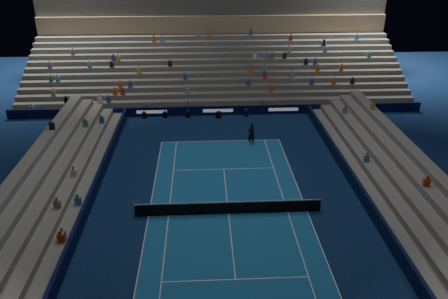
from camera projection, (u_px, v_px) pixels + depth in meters
ground at (229, 214)px, 30.00m from camera, size 90.00×90.00×0.00m
court_surface at (229, 214)px, 29.99m from camera, size 10.97×23.77×0.01m
sponsor_barrier_far at (218, 111)px, 46.36m from camera, size 44.00×0.25×1.00m
sponsor_barrier_east at (368, 204)px, 30.23m from camera, size 0.25×37.00×1.00m
sponsor_barrier_west at (85, 212)px, 29.33m from camera, size 0.25×37.00×1.00m
grandstand_main at (215, 61)px, 53.52m from camera, size 44.00×15.20×11.20m
grandstand_east at (418, 197)px, 30.21m from camera, size 5.00×37.00×2.50m
grandstand_west at (31, 208)px, 28.98m from camera, size 5.00×37.00×2.50m
tennis_net at (229, 208)px, 29.77m from camera, size 12.90×0.10×1.10m
tennis_player at (251, 134)px, 39.66m from camera, size 0.82×0.64×1.98m
broadcast_camera at (219, 115)px, 45.77m from camera, size 0.62×0.99×0.61m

